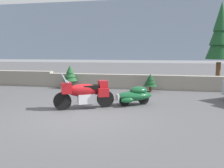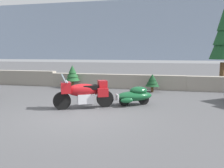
% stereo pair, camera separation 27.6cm
% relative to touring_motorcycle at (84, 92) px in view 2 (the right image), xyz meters
% --- Properties ---
extents(ground_plane, '(80.00, 80.00, 0.00)m').
position_rel_touring_motorcycle_xyz_m(ground_plane, '(0.20, -0.99, -0.62)').
color(ground_plane, '#4C4C4F').
extents(stone_guard_wall, '(24.00, 0.54, 0.94)m').
position_rel_touring_motorcycle_xyz_m(stone_guard_wall, '(-0.10, 5.24, -0.19)').
color(stone_guard_wall, gray).
rests_on(stone_guard_wall, ground).
extents(distant_ridgeline, '(240.00, 80.00, 16.00)m').
position_rel_touring_motorcycle_xyz_m(distant_ridgeline, '(0.20, 95.23, 7.38)').
color(distant_ridgeline, '#8C9EB7').
rests_on(distant_ridgeline, ground).
extents(touring_motorcycle, '(2.12, 1.36, 1.33)m').
position_rel_touring_motorcycle_xyz_m(touring_motorcycle, '(0.00, 0.00, 0.00)').
color(touring_motorcycle, black).
rests_on(touring_motorcycle, ground).
extents(car_shaped_trailer, '(2.12, 1.33, 0.76)m').
position_rel_touring_motorcycle_xyz_m(car_shaped_trailer, '(1.82, 0.94, -0.21)').
color(car_shaped_trailer, black).
rests_on(car_shaped_trailer, ground).
extents(pine_tree_tall, '(1.63, 1.63, 5.21)m').
position_rel_touring_motorcycle_xyz_m(pine_tree_tall, '(6.49, 7.38, 2.64)').
color(pine_tree_tall, brown).
rests_on(pine_tree_tall, ground).
extents(pine_sapling_near, '(0.84, 0.84, 1.37)m').
position_rel_touring_motorcycle_xyz_m(pine_sapling_near, '(-2.36, 4.70, 0.24)').
color(pine_sapling_near, brown).
rests_on(pine_sapling_near, ground).
extents(pine_sapling_farther, '(0.76, 0.76, 0.97)m').
position_rel_touring_motorcycle_xyz_m(pine_sapling_farther, '(2.36, 4.32, -0.02)').
color(pine_sapling_farther, brown).
rests_on(pine_sapling_farther, ground).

